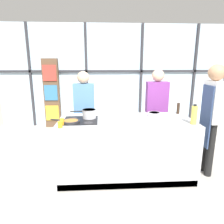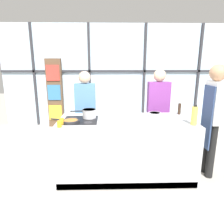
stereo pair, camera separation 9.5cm
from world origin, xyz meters
name	(u,v)px [view 1 (the left image)]	position (x,y,z in m)	size (l,w,h in m)	color
ground_plane	(125,173)	(0.00, 0.00, 0.00)	(18.00, 18.00, 0.00)	#ADA89E
back_window_wall	(114,76)	(0.00, 2.77, 1.40)	(6.40, 0.10, 2.80)	silver
bookshelf	(52,94)	(-1.73, 2.59, 0.94)	(0.41, 0.19, 1.88)	brown
demo_island	(125,147)	(0.00, 0.00, 0.45)	(2.07, 0.88, 0.91)	#B7BABF
chef	(212,112)	(1.31, -0.06, 1.03)	(0.24, 0.36, 1.74)	black
spectator_far_left	(84,108)	(-0.70, 0.80, 0.93)	(0.38, 0.23, 1.61)	#47382D
spectator_center_left	(156,106)	(0.70, 0.80, 0.94)	(0.41, 0.23, 1.65)	black
frying_pan	(71,121)	(-0.82, -0.12, 0.93)	(0.45, 0.26, 0.04)	#232326
saucepan	(89,114)	(-0.57, 0.12, 0.98)	(0.40, 0.22, 0.14)	silver
white_plate	(160,120)	(0.52, -0.06, 0.92)	(0.26, 0.26, 0.01)	white
mixing_bowl	(154,114)	(0.48, 0.15, 0.95)	(0.20, 0.20, 0.07)	silver
oil_bottle	(194,115)	(0.93, -0.29, 1.05)	(0.08, 0.08, 0.29)	#E0CC4C
pepper_grinder	(178,108)	(0.94, 0.32, 1.01)	(0.05, 0.05, 0.22)	#332319
juice_glass_near	(60,125)	(-0.93, -0.34, 0.95)	(0.06, 0.06, 0.09)	orange
juice_glass_far	(62,122)	(-0.93, -0.20, 0.95)	(0.06, 0.06, 0.09)	orange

